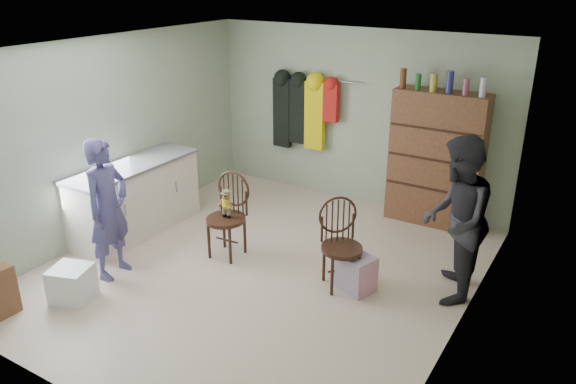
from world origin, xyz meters
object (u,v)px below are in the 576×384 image
Objects in this scene: counter at (135,198)px; chair_far at (340,240)px; dresser at (436,159)px; chair_front at (228,210)px.

counter is 1.87× the size of chair_far.
dresser is (3.20, 2.30, 0.44)m from counter.
chair_far is 0.48× the size of dresser.
counter is 3.96m from dresser.
dresser is (1.79, 2.17, 0.34)m from chair_front.
dresser reaches higher than chair_far.
chair_front is 1.45m from chair_far.
counter is 1.42m from chair_front.
counter is at bearing -177.31° from chair_front.
chair_far is at bearing -0.02° from chair_front.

